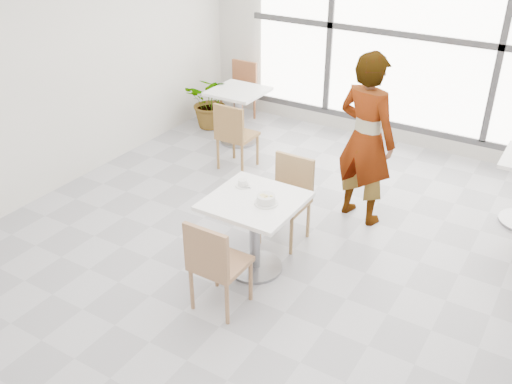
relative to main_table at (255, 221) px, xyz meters
The scene contains 14 objects.
floor 0.55m from the main_table, 11.43° to the left, with size 7.00×7.00×0.00m, color #9E9EA5.
wall_back 3.67m from the main_table, 87.15° to the left, with size 6.00×6.00×0.00m, color silver.
wall_left 2.99m from the main_table, behind, with size 7.00×7.00×0.00m, color silver.
window 3.61m from the main_table, 87.10° to the left, with size 4.60×0.07×2.52m.
main_table is the anchor object (origin of this frame).
chair_near 0.67m from the main_table, 87.60° to the right, with size 0.42×0.42×0.87m.
chair_far 0.65m from the main_table, 90.16° to the left, with size 0.42×0.42×0.87m.
oatmeal_bowl 0.30m from the main_table, ahead, with size 0.21×0.21×0.09m.
coffee_cup 0.37m from the main_table, 146.51° to the left, with size 0.16×0.13×0.07m.
person 1.52m from the main_table, 71.49° to the left, with size 0.66×0.44×1.82m, color black.
bg_table_left 2.96m from the main_table, 126.06° to the left, with size 0.70×0.70×0.75m.
bg_chair_left_near 2.10m from the main_table, 128.73° to the left, with size 0.42×0.42×0.87m.
bg_chair_left_far 3.82m from the main_table, 124.84° to the left, with size 0.42×0.42×0.87m.
plant_left 3.54m from the main_table, 131.86° to the left, with size 0.71×0.61×0.79m, color #387B3A.
Camera 1 is at (2.11, -3.73, 3.24)m, focal length 39.75 mm.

